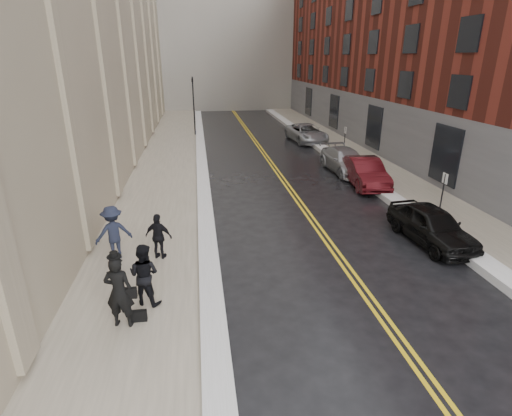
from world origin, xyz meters
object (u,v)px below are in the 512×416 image
object	(u,v)px
car_black	(432,225)
pedestrian_c	(159,236)
pedestrian_a	(144,274)
car_maroon	(365,172)
car_silver_near	(345,161)
pedestrian_main	(119,292)
car_silver_far	(307,133)
pedestrian_b	(113,232)

from	to	relation	value
car_black	pedestrian_c	distance (m)	10.30
pedestrian_a	car_black	bearing A→B (deg)	-141.54
car_maroon	car_silver_near	distance (m)	2.89
pedestrian_c	pedestrian_main	bearing A→B (deg)	99.75
car_maroon	pedestrian_a	size ratio (longest dim) A/B	2.53
car_maroon	car_silver_near	world-z (taller)	car_maroon
car_silver_near	pedestrian_c	size ratio (longest dim) A/B	3.01
car_silver_far	pedestrian_b	xyz separation A→B (m)	(-12.24, -19.81, 0.38)
car_silver_near	pedestrian_main	xyz separation A→B (m)	(-11.28, -14.14, 0.44)
pedestrian_a	pedestrian_b	xyz separation A→B (m)	(-1.38, 3.00, 0.04)
car_black	car_silver_near	distance (m)	10.33
car_black	car_maroon	xyz separation A→B (m)	(0.39, 7.44, 0.04)
car_maroon	pedestrian_main	xyz separation A→B (m)	(-11.37, -11.25, 0.39)
car_black	pedestrian_c	size ratio (longest dim) A/B	2.57
car_silver_near	pedestrian_a	size ratio (longest dim) A/B	2.69
car_black	car_silver_far	xyz separation A→B (m)	(0.39, 19.96, 0.02)
car_silver_far	pedestrian_c	world-z (taller)	pedestrian_c
pedestrian_a	pedestrian_c	bearing A→B (deg)	-70.35
pedestrian_b	car_maroon	bearing A→B (deg)	-169.63
car_silver_far	pedestrian_a	size ratio (longest dim) A/B	2.89
car_silver_far	pedestrian_main	world-z (taller)	pedestrian_main
pedestrian_c	car_silver_near	bearing A→B (deg)	-115.29
pedestrian_b	car_silver_near	bearing A→B (deg)	-160.43
pedestrian_b	pedestrian_c	size ratio (longest dim) A/B	1.17
pedestrian_main	car_black	bearing A→B (deg)	-150.86
car_silver_near	pedestrian_b	distance (m)	15.85
car_silver_far	car_black	bearing A→B (deg)	-96.64
car_silver_near	car_black	bearing A→B (deg)	-95.32
car_silver_far	pedestrian_b	world-z (taller)	pedestrian_b
pedestrian_main	car_maroon	bearing A→B (deg)	-125.31
pedestrian_a	pedestrian_c	world-z (taller)	pedestrian_a
car_black	car_silver_near	xyz separation A→B (m)	(0.30, 10.33, -0.00)
car_silver_far	pedestrian_c	distance (m)	22.73
car_black	car_maroon	bearing A→B (deg)	82.31
car_black	car_silver_near	bearing A→B (deg)	83.66
car_silver_near	pedestrian_c	world-z (taller)	pedestrian_c
car_black	pedestrian_b	size ratio (longest dim) A/B	2.20
car_black	car_maroon	world-z (taller)	car_maroon
car_black	car_silver_far	world-z (taller)	car_silver_far
pedestrian_a	pedestrian_c	size ratio (longest dim) A/B	1.12
car_silver_far	pedestrian_main	distance (m)	26.36
car_black	car_silver_far	size ratio (longest dim) A/B	0.80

